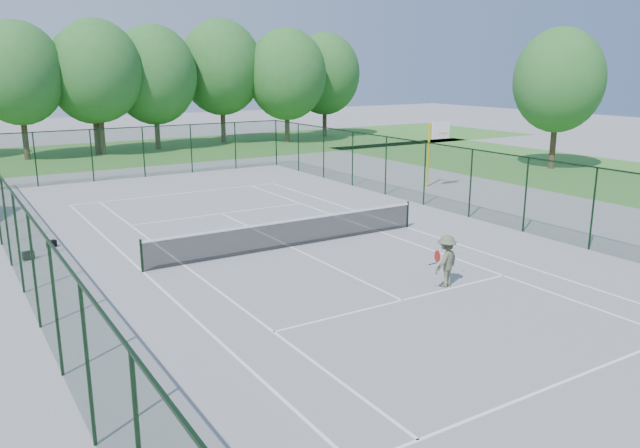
{
  "coord_description": "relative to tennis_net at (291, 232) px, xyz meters",
  "views": [
    {
      "loc": [
        -10.76,
        -19.24,
        6.39
      ],
      "look_at": [
        0.0,
        -2.0,
        1.3
      ],
      "focal_mm": 35.0,
      "sensor_mm": 36.0,
      "label": 1
    }
  ],
  "objects": [
    {
      "name": "court_lines",
      "position": [
        0.0,
        0.0,
        -0.57
      ],
      "size": [
        11.05,
        23.85,
        0.01
      ],
      "color": "white",
      "rests_on": "ground"
    },
    {
      "name": "ground",
      "position": [
        0.0,
        0.0,
        -0.58
      ],
      "size": [
        140.0,
        140.0,
        0.0
      ],
      "primitive_type": "plane",
      "color": "gray",
      "rests_on": "ground"
    },
    {
      "name": "tree_line_far",
      "position": [
        0.0,
        30.0,
        5.42
      ],
      "size": [
        39.4,
        6.4,
        9.7
      ],
      "color": "#473422",
      "rests_on": "ground"
    },
    {
      "name": "tennis_player",
      "position": [
        1.87,
        -6.13,
        0.21
      ],
      "size": [
        1.85,
        0.86,
        1.58
      ],
      "color": "#585C44",
      "rests_on": "ground"
    },
    {
      "name": "tennis_net",
      "position": [
        0.0,
        0.0,
        0.0
      ],
      "size": [
        11.08,
        0.08,
        1.1
      ],
      "color": "black",
      "rests_on": "ground"
    },
    {
      "name": "fence_enclosure",
      "position": [
        0.0,
        0.0,
        0.98
      ],
      "size": [
        18.05,
        36.05,
        3.02
      ],
      "color": "#18391F",
      "rests_on": "ground"
    },
    {
      "name": "basketball_goal",
      "position": [
        12.31,
        6.0,
        1.99
      ],
      "size": [
        1.2,
        1.43,
        3.65
      ],
      "color": "#E2B20B",
      "rests_on": "ground"
    },
    {
      "name": "tree_side",
      "position": [
        23.52,
        7.08,
        5.06
      ],
      "size": [
        5.64,
        5.64,
        8.94
      ],
      "color": "#473422",
      "rests_on": "ground"
    },
    {
      "name": "sports_bag_a",
      "position": [
        -8.42,
        3.44,
        -0.43
      ],
      "size": [
        0.4,
        0.28,
        0.29
      ],
      "primitive_type": "cube",
      "rotation": [
        0.0,
        0.0,
        0.16
      ],
      "color": "black",
      "rests_on": "ground"
    },
    {
      "name": "grass_side",
      "position": [
        24.0,
        4.0,
        -0.57
      ],
      "size": [
        14.0,
        40.0,
        0.01
      ],
      "primitive_type": "cube",
      "color": "#438431",
      "rests_on": "ground"
    },
    {
      "name": "grass_far",
      "position": [
        0.0,
        30.0,
        -0.57
      ],
      "size": [
        80.0,
        16.0,
        0.01
      ],
      "primitive_type": "cube",
      "color": "#438431",
      "rests_on": "ground"
    },
    {
      "name": "sports_bag_b",
      "position": [
        -7.48,
        4.65,
        -0.45
      ],
      "size": [
        0.38,
        0.3,
        0.25
      ],
      "primitive_type": "cube",
      "rotation": [
        0.0,
        0.0,
        0.33
      ],
      "color": "black",
      "rests_on": "ground"
    }
  ]
}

